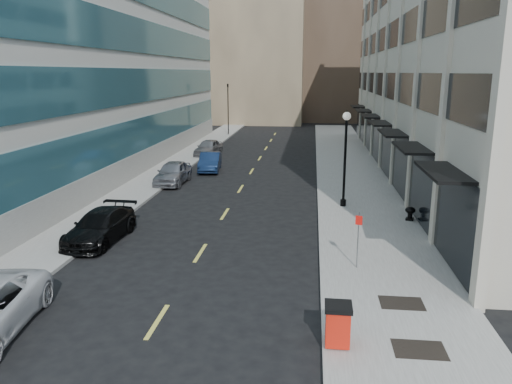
% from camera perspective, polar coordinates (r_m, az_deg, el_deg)
% --- Properties ---
extents(ground, '(160.00, 160.00, 0.00)m').
position_cam_1_polar(ground, '(14.44, -13.69, -17.90)').
color(ground, black).
rests_on(ground, ground).
extents(sidewalk_right, '(5.00, 80.00, 0.15)m').
position_cam_1_polar(sidewalk_right, '(32.48, 11.44, 0.15)').
color(sidewalk_right, gray).
rests_on(sidewalk_right, ground).
extents(sidewalk_left, '(3.00, 80.00, 0.15)m').
position_cam_1_polar(sidewalk_left, '(34.19, -12.62, 0.76)').
color(sidewalk_left, gray).
rests_on(sidewalk_left, ground).
extents(building_right, '(15.30, 46.50, 18.25)m').
position_cam_1_polar(building_right, '(40.46, 25.07, 14.51)').
color(building_right, '#B4AA98').
rests_on(building_right, ground).
extents(building_left, '(16.14, 46.00, 20.00)m').
position_cam_1_polar(building_left, '(43.70, -22.49, 15.89)').
color(building_left, beige).
rests_on(building_left, ground).
extents(skyline_tan_near, '(14.00, 18.00, 28.00)m').
position_cam_1_polar(skyline_tan_near, '(80.23, 0.29, 18.22)').
color(skyline_tan_near, '#968362').
rests_on(skyline_tan_near, ground).
extents(skyline_brown, '(12.00, 16.00, 34.00)m').
position_cam_1_polar(skyline_brown, '(84.12, 9.28, 19.89)').
color(skyline_brown, brown).
rests_on(skyline_brown, ground).
extents(skyline_tan_far, '(12.00, 14.00, 22.00)m').
position_cam_1_polar(skyline_tan_far, '(91.48, -5.49, 15.70)').
color(skyline_tan_far, '#968362').
rests_on(skyline_tan_far, ground).
extents(skyline_stone, '(10.00, 14.00, 20.00)m').
position_cam_1_polar(skyline_stone, '(78.70, 16.83, 14.84)').
color(skyline_stone, '#B4AA98').
rests_on(skyline_stone, ground).
extents(grate_mid, '(1.40, 1.00, 0.01)m').
position_cam_1_polar(grate_mid, '(14.78, 18.16, -16.73)').
color(grate_mid, black).
rests_on(grate_mid, sidewalk_right).
extents(grate_far, '(1.40, 1.00, 0.01)m').
position_cam_1_polar(grate_far, '(17.22, 16.30, -12.08)').
color(grate_far, black).
rests_on(grate_far, sidewalk_right).
extents(road_centerline, '(0.15, 68.20, 0.01)m').
position_cam_1_polar(road_centerline, '(29.81, -2.59, -0.92)').
color(road_centerline, '#D8CC4C').
rests_on(road_centerline, ground).
extents(traffic_signal, '(0.66, 0.66, 6.98)m').
position_cam_1_polar(traffic_signal, '(60.37, -3.24, 11.88)').
color(traffic_signal, black).
rests_on(traffic_signal, ground).
extents(car_black_pickup, '(2.17, 4.86, 1.38)m').
position_cam_1_polar(car_black_pickup, '(23.52, -17.39, -3.78)').
color(car_black_pickup, black).
rests_on(car_black_pickup, ground).
extents(car_silver_sedan, '(1.88, 4.54, 1.54)m').
position_cam_1_polar(car_silver_sedan, '(34.48, -9.47, 2.19)').
color(car_silver_sedan, gray).
rests_on(car_silver_sedan, ground).
extents(car_blue_sedan, '(1.96, 4.43, 1.41)m').
position_cam_1_polar(car_blue_sedan, '(38.65, -5.28, 3.44)').
color(car_blue_sedan, '#122344').
rests_on(car_blue_sedan, ground).
extents(car_grey_sedan, '(2.25, 4.53, 1.48)m').
position_cam_1_polar(car_grey_sedan, '(45.81, -5.46, 5.06)').
color(car_grey_sedan, slate).
rests_on(car_grey_sedan, ground).
extents(trash_bin, '(0.75, 0.84, 1.20)m').
position_cam_1_polar(trash_bin, '(14.18, 9.33, -14.59)').
color(trash_bin, red).
rests_on(trash_bin, sidewalk_right).
extents(lamppost, '(0.44, 0.44, 5.33)m').
position_cam_1_polar(lamppost, '(27.74, 10.18, 4.70)').
color(lamppost, black).
rests_on(lamppost, sidewalk_right).
extents(sign_post, '(0.25, 0.11, 2.21)m').
position_cam_1_polar(sign_post, '(19.23, 11.62, -4.46)').
color(sign_post, slate).
rests_on(sign_post, sidewalk_right).
extents(urn_planter, '(0.50, 0.50, 0.70)m').
position_cam_1_polar(urn_planter, '(26.34, 17.21, -2.20)').
color(urn_planter, black).
rests_on(urn_planter, sidewalk_right).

